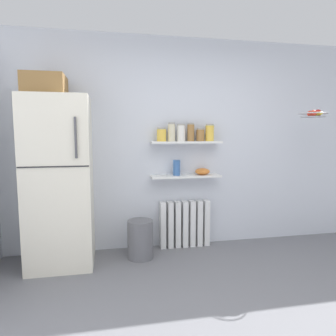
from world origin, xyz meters
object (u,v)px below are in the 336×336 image
object	(u,v)px
storage_jar_0	(162,135)
trash_bin	(140,239)
storage_jar_4	(200,135)
hanging_fruit_basket	(314,114)
shelf_bowl	(202,171)
storage_jar_3	(191,132)
storage_jar_5	(210,133)
storage_jar_2	(181,133)
storage_jar_1	(171,132)
refrigerator	(59,178)
vase	(177,168)
radiator	(185,224)

from	to	relation	value
storage_jar_0	trash_bin	distance (m)	1.25
storage_jar_4	hanging_fruit_basket	distance (m)	1.36
storage_jar_0	storage_jar_4	xyz separation A→B (m)	(0.48, 0.00, -0.00)
shelf_bowl	storage_jar_4	bearing A→B (deg)	180.00
storage_jar_3	hanging_fruit_basket	bearing A→B (deg)	-14.87
shelf_bowl	hanging_fruit_basket	size ratio (longest dim) A/B	0.55
storage_jar_5	hanging_fruit_basket	xyz separation A→B (m)	(1.16, -0.37, 0.22)
storage_jar_2	storage_jar_3	bearing A→B (deg)	0.00
storage_jar_1	trash_bin	distance (m)	1.32
refrigerator	hanging_fruit_basket	world-z (taller)	refrigerator
storage_jar_4	trash_bin	size ratio (longest dim) A/B	0.36
storage_jar_5	vase	xyz separation A→B (m)	(-0.42, -0.00, -0.43)
storage_jar_4	vase	distance (m)	0.50
radiator	vase	distance (m)	0.73
shelf_bowl	storage_jar_3	bearing A→B (deg)	180.00
storage_jar_0	storage_jar_2	size ratio (longest dim) A/B	0.78
storage_jar_4	trash_bin	bearing A→B (deg)	-163.86
storage_jar_2	storage_jar_4	bearing A→B (deg)	0.00
trash_bin	hanging_fruit_basket	size ratio (longest dim) A/B	1.33
trash_bin	storage_jar_5	bearing A→B (deg)	14.05
storage_jar_3	storage_jar_4	world-z (taller)	storage_jar_3
storage_jar_2	storage_jar_5	bearing A→B (deg)	0.00
storage_jar_3	storage_jar_4	xyz separation A→B (m)	(0.12, 0.00, -0.03)
refrigerator	storage_jar_2	world-z (taller)	refrigerator
vase	shelf_bowl	size ratio (longest dim) A/B	1.04
storage_jar_1	trash_bin	world-z (taller)	storage_jar_1
storage_jar_5	hanging_fruit_basket	distance (m)	1.24
storage_jar_1	hanging_fruit_basket	bearing A→B (deg)	-12.76
radiator	shelf_bowl	size ratio (longest dim) A/B	3.45
storage_jar_5	trash_bin	distance (m)	1.53
storage_jar_5	shelf_bowl	distance (m)	0.49
storage_jar_2	storage_jar_3	size ratio (longest dim) A/B	0.94
shelf_bowl	trash_bin	world-z (taller)	shelf_bowl
storage_jar_2	hanging_fruit_basket	distance (m)	1.59
storage_jar_4	vase	bearing A→B (deg)	180.00
radiator	storage_jar_1	world-z (taller)	storage_jar_1
storage_jar_0	trash_bin	size ratio (longest dim) A/B	0.37
refrigerator	vase	bearing A→B (deg)	8.69
storage_jar_0	storage_jar_4	distance (m)	0.48
refrigerator	shelf_bowl	bearing A→B (deg)	6.99
storage_jar_0	vase	size ratio (longest dim) A/B	0.86
storage_jar_1	hanging_fruit_basket	distance (m)	1.70
hanging_fruit_basket	radiator	bearing A→B (deg)	164.62
storage_jar_3	vase	bearing A→B (deg)	180.00
storage_jar_4	hanging_fruit_basket	bearing A→B (deg)	-16.21
refrigerator	storage_jar_1	bearing A→B (deg)	9.13
refrigerator	storage_jar_2	size ratio (longest dim) A/B	9.71
storage_jar_4	shelf_bowl	size ratio (longest dim) A/B	0.88
hanging_fruit_basket	storage_jar_1	bearing A→B (deg)	167.24
storage_jar_2	vase	distance (m)	0.43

